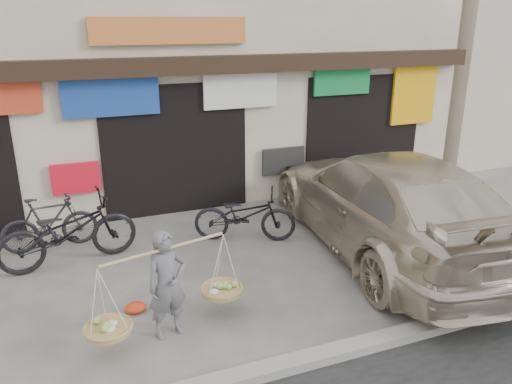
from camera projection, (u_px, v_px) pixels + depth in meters
name	position (u px, v px, depth m)	size (l,w,h in m)	color
ground	(232.00, 289.00, 7.63)	(70.00, 70.00, 0.00)	gray
kerb	(287.00, 365.00, 5.85)	(70.00, 0.25, 0.12)	gray
shophouse_block	(145.00, 39.00, 12.14)	(14.00, 6.32, 7.00)	beige
street_vendor	(167.00, 289.00, 6.33)	(2.11, 0.94, 1.45)	slate
bike_0	(68.00, 231.00, 8.24)	(0.78, 2.25, 1.18)	black
bike_1	(49.00, 223.00, 8.82)	(0.46, 1.64, 0.98)	#25252A
bike_2	(245.00, 215.00, 9.18)	(0.65, 1.87, 0.98)	black
suv	(386.00, 201.00, 8.75)	(3.06, 6.27, 1.76)	beige
red_bag	(135.00, 307.00, 7.01)	(0.31, 0.25, 0.14)	red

